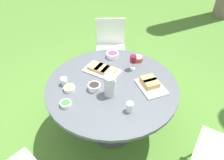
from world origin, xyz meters
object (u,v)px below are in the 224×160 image
(chair_far_back, at_px, (111,44))
(water_pitcher, at_px, (110,86))
(dining_table, at_px, (112,92))
(wine_glass, at_px, (133,60))

(chair_far_back, bearing_deg, water_pitcher, -54.76)
(dining_table, distance_m, chair_far_back, 1.23)
(dining_table, relative_size, water_pitcher, 6.19)
(water_pitcher, bearing_deg, dining_table, 117.46)
(chair_far_back, xyz_separation_m, wine_glass, (0.76, -0.63, 0.36))
(water_pitcher, relative_size, wine_glass, 1.27)
(water_pitcher, bearing_deg, wine_glass, 93.72)
(chair_far_back, height_order, wine_glass, wine_glass)
(water_pitcher, xyz_separation_m, wine_glass, (-0.03, 0.49, 0.02))
(chair_far_back, distance_m, wine_glass, 1.05)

